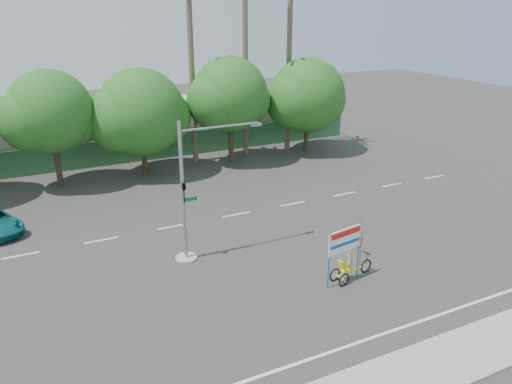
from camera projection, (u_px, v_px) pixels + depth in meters
name	position (u px, v px, depth m)	size (l,w,h in m)	color
ground	(267.00, 285.00, 22.71)	(120.00, 120.00, 0.00)	#33302D
fence	(146.00, 148.00, 40.42)	(38.00, 0.08, 2.00)	#336B3D
building_left	(7.00, 137.00, 39.75)	(12.00, 8.00, 4.00)	#C3B49B
building_right	(217.00, 118.00, 47.20)	(14.00, 8.00, 3.60)	#C3B49B
tree_left	(50.00, 115.00, 33.16)	(6.66, 5.60, 8.07)	#473828
tree_center	(140.00, 115.00, 35.82)	(7.62, 6.40, 7.85)	#473828
tree_right	(230.00, 97.00, 38.42)	(6.90, 5.80, 8.36)	#473828
tree_far_right	(307.00, 98.00, 41.50)	(7.38, 6.20, 7.94)	#473828
palm_tall	(245.00, 25.00, 38.67)	(3.73, 3.79, 17.45)	#70604C
palm_mid	(289.00, 37.00, 40.69)	(3.73, 3.79, 15.45)	#70604C
palm_short	(191.00, 48.00, 37.39)	(3.73, 3.79, 14.45)	#70604C
traffic_signal	(190.00, 204.00, 24.12)	(4.72, 1.10, 7.00)	gray
trike_billboard	(348.00, 258.00, 22.72)	(2.84, 0.90, 2.82)	black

